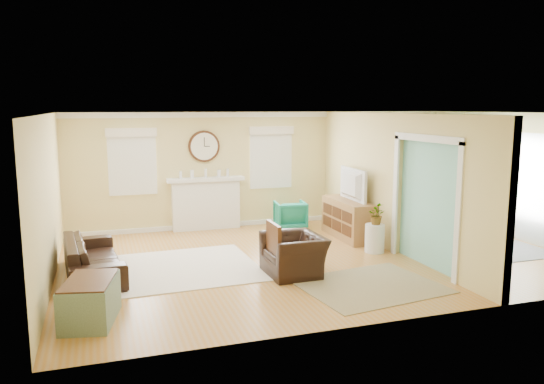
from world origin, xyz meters
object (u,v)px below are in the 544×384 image
at_px(green_chair, 290,215).
at_px(dining_table, 453,227).
at_px(sofa, 93,258).
at_px(credenza, 348,219).
at_px(eames_chair, 294,255).

xyz_separation_m(green_chair, dining_table, (2.74, -2.12, -0.00)).
xyz_separation_m(sofa, credenza, (5.05, 1.01, 0.09)).
distance_m(green_chair, credenza, 1.45).
height_order(sofa, dining_table, dining_table).
bearing_deg(sofa, green_chair, -67.65).
bearing_deg(credenza, eames_chair, -134.98).
bearing_deg(eames_chair, dining_table, 102.65).
xyz_separation_m(eames_chair, dining_table, (3.82, 0.99, -0.02)).
height_order(credenza, dining_table, credenza).
height_order(sofa, credenza, credenza).
relative_size(sofa, eames_chair, 2.08).
relative_size(green_chair, dining_table, 0.39).
bearing_deg(green_chair, dining_table, 149.76).
xyz_separation_m(sofa, eames_chair, (3.12, -0.93, 0.02)).
bearing_deg(sofa, dining_table, -94.59).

